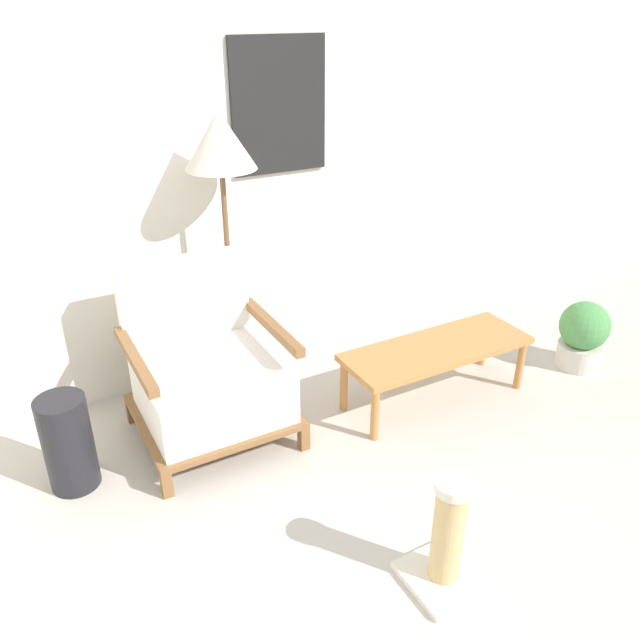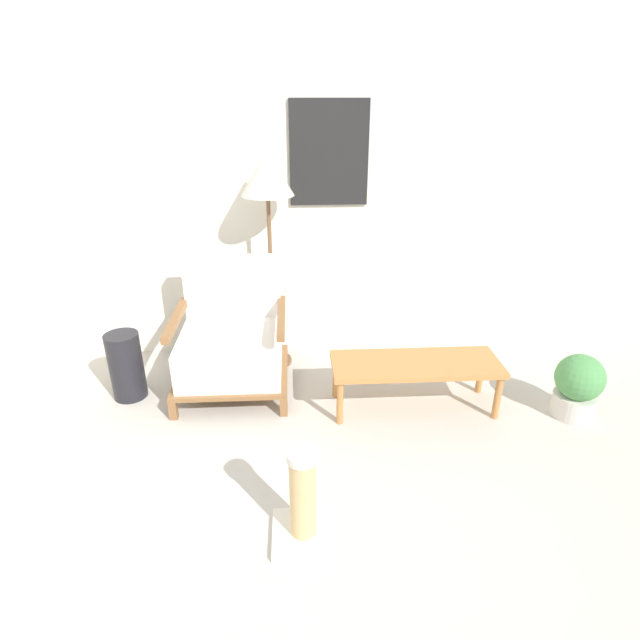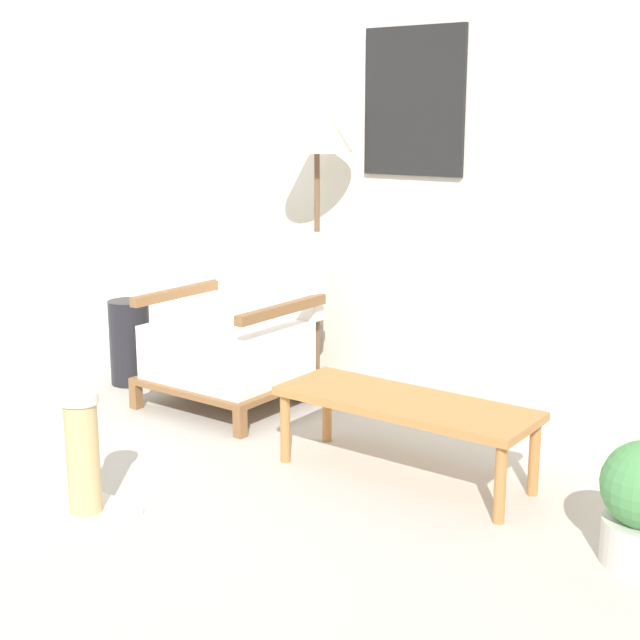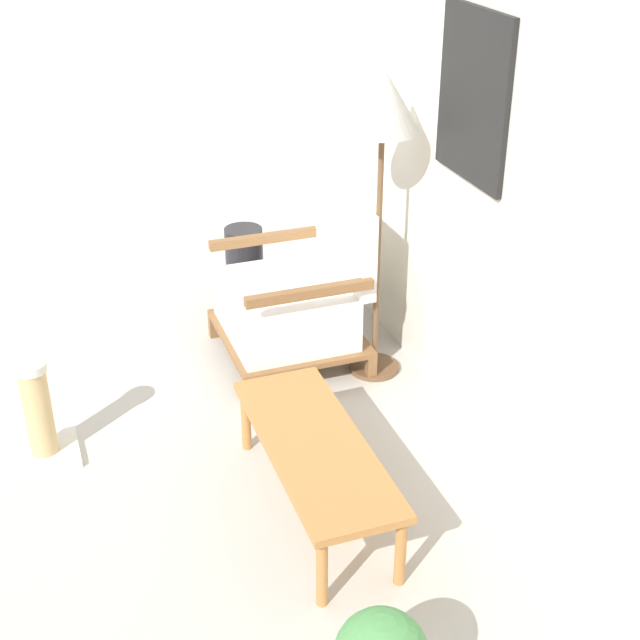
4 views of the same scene
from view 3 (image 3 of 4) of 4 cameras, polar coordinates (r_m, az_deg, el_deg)
name	(u,v)px [view 3 (image 3 of 4)]	position (r m, az deg, el deg)	size (l,w,h in m)	color
ground_plane	(49,549)	(3.37, -16.97, -13.83)	(14.00, 14.00, 0.00)	#B7B2A8
wall_back	(390,142)	(4.67, 4.48, 11.30)	(8.00, 0.09, 2.70)	silver
armchair	(234,340)	(4.65, -5.53, -1.26)	(0.77, 0.72, 0.90)	brown
floor_lamp	(317,139)	(4.61, -0.20, 11.49)	(0.37, 0.37, 1.59)	brown
coffee_table	(405,409)	(3.72, 5.44, -5.66)	(1.10, 0.39, 0.34)	#B2753D
vase	(130,342)	(5.12, -12.07, -1.39)	(0.23, 0.23, 0.48)	black
scratching_post	(84,468)	(3.49, -14.88, -9.16)	(0.30, 0.30, 0.50)	beige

